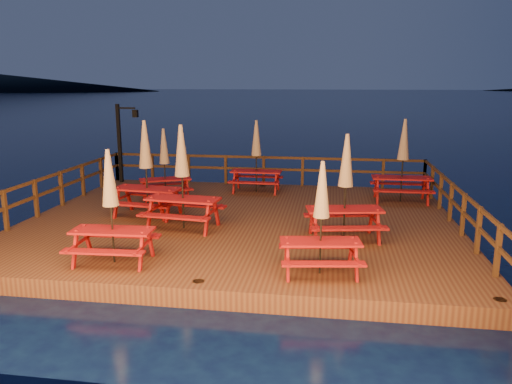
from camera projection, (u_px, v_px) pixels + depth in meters
ground at (241, 232)px, 14.32m from camera, size 500.00×500.00×0.00m
deck at (241, 225)px, 14.28m from camera, size 12.00×10.00×0.40m
deck_piles at (241, 242)px, 14.39m from camera, size 11.44×9.44×1.40m
railing at (251, 181)px, 15.78m from camera, size 11.80×9.75×1.10m
lamp_post at (123, 136)px, 19.03m from camera, size 0.85×0.18×3.00m
picnic_table_0 at (346, 186)px, 12.12m from camera, size 2.08×1.82×2.62m
picnic_table_1 at (182, 175)px, 13.03m from camera, size 2.09×1.78×2.75m
picnic_table_2 at (403, 159)px, 16.02m from camera, size 1.88×1.55×2.68m
picnic_table_3 at (146, 167)px, 14.25m from camera, size 2.09×1.79×2.77m
picnic_table_4 at (321, 216)px, 9.94m from camera, size 1.80×1.56×2.32m
picnic_table_5 at (256, 155)px, 17.45m from camera, size 1.79×1.48×2.52m
picnic_table_6 at (111, 205)px, 10.55m from camera, size 1.80×1.51×2.47m
picnic_table_7 at (164, 163)px, 16.31m from camera, size 2.07×1.94×2.35m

